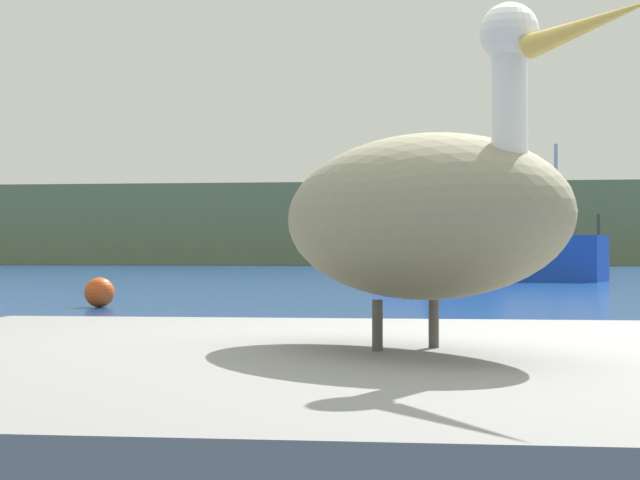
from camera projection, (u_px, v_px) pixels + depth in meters
hillside_backdrop at (454, 225)px, 83.90m from camera, size 140.00×13.73×6.12m
pier_dock at (418, 471)px, 2.97m from camera, size 3.61×2.88×0.67m
pelican at (420, 214)px, 2.97m from camera, size 1.12×1.33×0.90m
fishing_boat_blue at (485, 252)px, 35.87m from camera, size 7.87×4.38×4.50m
mooring_buoy at (99, 292)px, 18.29m from camera, size 0.51×0.51×0.51m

